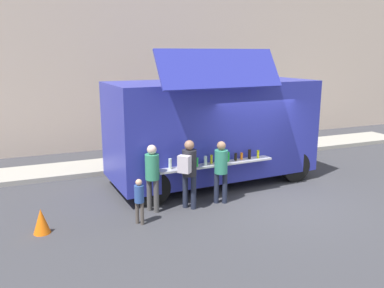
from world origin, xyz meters
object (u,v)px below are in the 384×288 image
(customer_front_ordering, at_px, (221,167))
(traffic_cone_orange, at_px, (41,221))
(trash_bin, at_px, (283,140))
(customer_rear_waiting, at_px, (152,172))
(customer_mid_with_backpack, at_px, (189,168))
(food_truck_main, at_px, (212,128))
(child_near_queue, at_px, (139,197))

(customer_front_ordering, bearing_deg, traffic_cone_orange, 115.43)
(traffic_cone_orange, xyz_separation_m, trash_bin, (9.05, 4.11, 0.17))
(traffic_cone_orange, xyz_separation_m, customer_rear_waiting, (2.55, 0.25, 0.72))
(trash_bin, xyz_separation_m, customer_mid_with_backpack, (-5.63, -4.05, 0.61))
(trash_bin, relative_size, customer_rear_waiting, 0.54)
(trash_bin, relative_size, customer_mid_with_backpack, 0.52)
(customer_front_ordering, bearing_deg, food_truck_main, 5.57)
(food_truck_main, relative_size, trash_bin, 6.77)
(trash_bin, relative_size, child_near_queue, 0.84)
(trash_bin, xyz_separation_m, customer_rear_waiting, (-6.49, -3.86, 0.54))
(customer_rear_waiting, bearing_deg, traffic_cone_orange, 153.39)
(customer_mid_with_backpack, bearing_deg, child_near_queue, 155.15)
(customer_front_ordering, relative_size, customer_mid_with_backpack, 0.94)
(customer_mid_with_backpack, xyz_separation_m, customer_rear_waiting, (-0.86, 0.18, -0.07))
(traffic_cone_orange, relative_size, child_near_queue, 0.52)
(customer_mid_with_backpack, xyz_separation_m, child_near_queue, (-1.36, -0.41, -0.43))
(trash_bin, bearing_deg, customer_front_ordering, -139.78)
(customer_rear_waiting, distance_m, child_near_queue, 0.85)
(customer_front_ordering, bearing_deg, customer_mid_with_backpack, 116.83)
(food_truck_main, xyz_separation_m, customer_front_ordering, (-0.56, -1.68, -0.66))
(food_truck_main, xyz_separation_m, child_near_queue, (-2.82, -2.14, -1.00))
(customer_front_ordering, xyz_separation_m, customer_rear_waiting, (-1.76, 0.14, 0.02))
(food_truck_main, xyz_separation_m, customer_mid_with_backpack, (-1.46, -1.73, -0.57))
(customer_rear_waiting, bearing_deg, child_near_queue, -161.87)
(traffic_cone_orange, distance_m, customer_front_ordering, 4.37)
(customer_front_ordering, bearing_deg, trash_bin, -25.81)
(customer_front_ordering, height_order, customer_rear_waiting, customer_rear_waiting)
(child_near_queue, bearing_deg, customer_mid_with_backpack, -20.63)
(traffic_cone_orange, xyz_separation_m, child_near_queue, (2.06, -0.35, 0.36))
(trash_bin, height_order, child_near_queue, child_near_queue)
(customer_rear_waiting, bearing_deg, trash_bin, -1.44)
(customer_front_ordering, xyz_separation_m, customer_mid_with_backpack, (-0.90, -0.05, 0.09))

